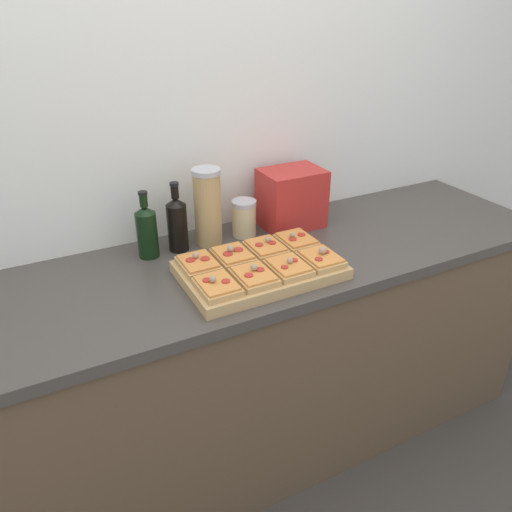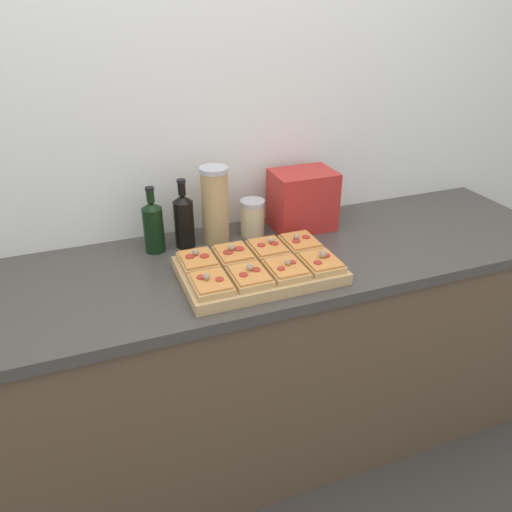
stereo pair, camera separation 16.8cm
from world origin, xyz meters
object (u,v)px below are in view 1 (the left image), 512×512
(cutting_board, at_px, (260,270))
(wine_bottle, at_px, (177,223))
(grain_jar_short, at_px, (244,218))
(olive_oil_bottle, at_px, (147,230))
(grain_jar_tall, at_px, (208,207))
(toaster_oven, at_px, (292,198))

(cutting_board, height_order, wine_bottle, wine_bottle)
(cutting_board, relative_size, wine_bottle, 2.01)
(wine_bottle, distance_m, grain_jar_short, 0.27)
(cutting_board, distance_m, olive_oil_bottle, 0.43)
(grain_jar_tall, bearing_deg, olive_oil_bottle, 180.00)
(wine_bottle, height_order, grain_jar_short, wine_bottle)
(olive_oil_bottle, bearing_deg, toaster_oven, -0.08)
(wine_bottle, xyz_separation_m, grain_jar_short, (0.27, 0.00, -0.03))
(wine_bottle, distance_m, grain_jar_tall, 0.13)
(wine_bottle, height_order, toaster_oven, wine_bottle)
(grain_jar_short, relative_size, toaster_oven, 0.54)
(wine_bottle, height_order, grain_jar_tall, grain_jar_tall)
(cutting_board, height_order, grain_jar_tall, grain_jar_tall)
(grain_jar_tall, xyz_separation_m, toaster_oven, (0.36, -0.00, -0.03))
(cutting_board, relative_size, olive_oil_bottle, 2.12)
(wine_bottle, bearing_deg, olive_oil_bottle, 180.00)
(wine_bottle, bearing_deg, grain_jar_tall, 0.00)
(cutting_board, bearing_deg, grain_jar_short, 73.46)
(wine_bottle, relative_size, grain_jar_tall, 0.89)
(toaster_oven, bearing_deg, wine_bottle, 179.90)
(cutting_board, bearing_deg, toaster_oven, 45.25)
(olive_oil_bottle, relative_size, wine_bottle, 0.95)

